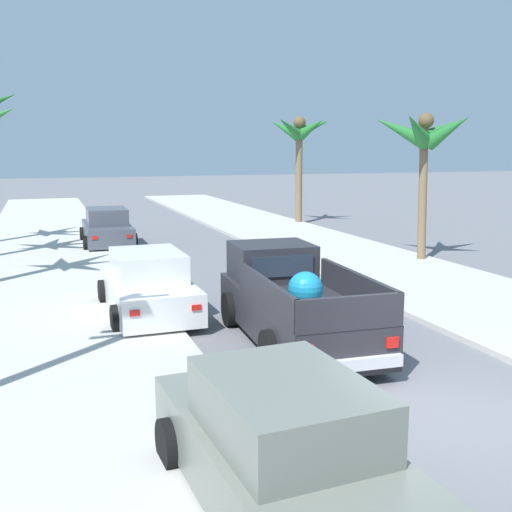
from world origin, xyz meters
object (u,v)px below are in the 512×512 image
pickup_truck (292,302)px  car_left_near (148,286)px  car_right_near (107,228)px  car_left_mid (283,449)px  palm_tree_left_mid (426,137)px  palm_tree_left_back (299,136)px

pickup_truck → car_left_near: (-2.47, 2.85, -0.07)m
pickup_truck → car_left_near: size_ratio=1.24×
car_left_near → car_right_near: same height
car_left_near → car_left_mid: bearing=-89.7°
pickup_truck → car_left_near: 3.77m
car_left_near → palm_tree_left_mid: 11.43m
pickup_truck → car_left_mid: size_ratio=1.22×
palm_tree_left_back → car_left_near: bearing=-124.6°
car_left_near → palm_tree_left_mid: bearing=20.6°
palm_tree_left_back → car_right_near: bearing=-158.1°
palm_tree_left_mid → car_right_near: bearing=144.4°
palm_tree_left_mid → palm_tree_left_back: (0.21, 11.25, 0.25)m
palm_tree_left_back → pickup_truck: bearing=-113.8°
car_right_near → car_left_mid: same height
car_right_near → palm_tree_left_mid: (9.97, -7.15, 3.58)m
car_left_near → palm_tree_left_back: (10.38, 15.06, 3.83)m
car_left_mid → palm_tree_left_mid: palm_tree_left_mid is taller
pickup_truck → palm_tree_left_back: palm_tree_left_back is taller
car_left_near → car_left_mid: same height
pickup_truck → palm_tree_left_back: (7.91, 17.91, 3.76)m
car_left_near → pickup_truck: bearing=-49.1°
car_left_near → car_left_mid: size_ratio=0.99×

